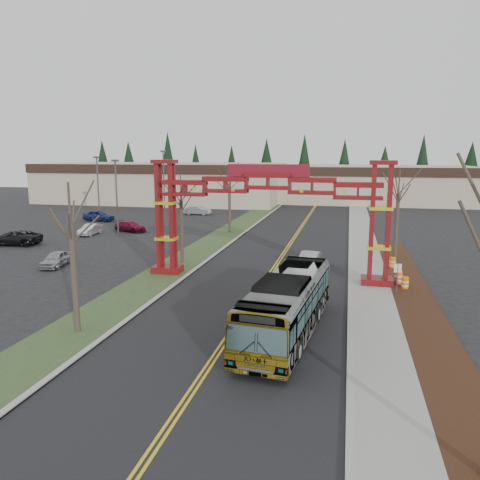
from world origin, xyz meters
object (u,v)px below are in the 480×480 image
(retail_building_east, at_px, (371,184))
(light_pole_near, at_px, (116,192))
(parked_car_near_b, at_px, (90,230))
(silver_sedan, at_px, (309,261))
(street_sign, at_px, (398,273))
(barrel_mid, at_px, (398,278))
(light_pole_far, at_px, (164,176))
(barrel_north, at_px, (393,263))
(gateway_arch, at_px, (268,200))
(parked_car_near_c, at_px, (14,238))
(parked_car_near_a, at_px, (56,259))
(parked_car_far_a, at_px, (198,210))
(parked_car_mid_a, at_px, (130,226))
(parked_car_mid_b, at_px, (99,216))
(bare_tree_median_near, at_px, (71,225))
(bare_tree_right_far, at_px, (398,194))
(bare_tree_median_far, at_px, (229,184))
(retail_building_west, at_px, (165,182))
(transit_bus, at_px, (287,305))
(light_pole_mid, at_px, (98,184))
(barrel_south, at_px, (405,283))
(bare_tree_median_mid, at_px, (181,200))

(retail_building_east, xyz_separation_m, light_pole_near, (-29.98, -47.07, 1.52))
(retail_building_east, relative_size, parked_car_near_b, 9.92)
(silver_sedan, relative_size, street_sign, 1.93)
(silver_sedan, bearing_deg, barrel_mid, -19.85)
(light_pole_far, xyz_separation_m, barrel_north, (34.07, -34.74, -5.22))
(gateway_arch, distance_m, parked_car_near_c, 29.39)
(retail_building_east, distance_m, parked_car_near_a, 68.04)
(parked_car_far_a, height_order, light_pole_near, light_pole_near)
(parked_car_near_b, height_order, street_sign, street_sign)
(parked_car_mid_a, xyz_separation_m, parked_car_mid_b, (-8.35, 7.27, 0.13))
(parked_car_far_a, bearing_deg, parked_car_mid_b, 129.26)
(bare_tree_median_near, bearing_deg, light_pole_far, 107.35)
(parked_car_near_c, height_order, parked_car_mid_a, parked_car_near_c)
(gateway_arch, height_order, retail_building_east, gateway_arch)
(parked_car_near_a, relative_size, bare_tree_right_far, 0.47)
(bare_tree_median_far, bearing_deg, bare_tree_median_near, -90.00)
(retail_building_west, height_order, light_pole_far, light_pole_far)
(parked_car_near_b, xyz_separation_m, bare_tree_median_far, (15.46, 5.23, 5.19))
(gateway_arch, distance_m, bare_tree_median_far, 21.50)
(parked_car_near_c, distance_m, parked_car_mid_a, 13.27)
(parked_car_mid_a, relative_size, barrel_north, 4.37)
(retail_building_west, distance_m, transit_bus, 72.49)
(light_pole_mid, height_order, barrel_mid, light_pole_mid)
(parked_car_near_a, bearing_deg, bare_tree_median_far, 54.07)
(parked_car_mid_b, height_order, bare_tree_right_far, bare_tree_right_far)
(parked_car_far_a, xyz_separation_m, light_pole_far, (-7.53, 5.10, 5.01))
(gateway_arch, xyz_separation_m, parked_car_near_a, (-17.97, 0.00, -5.34))
(parked_car_near_c, height_order, light_pole_far, light_pole_far)
(barrel_north, bearing_deg, parked_car_mid_a, 156.93)
(retail_building_east, relative_size, parked_car_near_c, 6.89)
(parked_car_near_c, relative_size, light_pole_far, 0.56)
(silver_sedan, bearing_deg, barrel_south, -26.16)
(parked_car_near_c, bearing_deg, retail_building_west, 175.10)
(bare_tree_median_near, bearing_deg, parked_car_far_a, 100.67)
(silver_sedan, bearing_deg, light_pole_mid, 152.70)
(gateway_arch, distance_m, bare_tree_median_near, 15.08)
(parked_car_near_b, relative_size, barrel_north, 3.91)
(retail_building_west, bearing_deg, bare_tree_right_far, -48.38)
(transit_bus, relative_size, barrel_north, 11.77)
(gateway_arch, distance_m, barrel_south, 11.30)
(parked_car_near_b, bearing_deg, barrel_north, -16.04)
(light_pole_mid, relative_size, barrel_mid, 8.69)
(gateway_arch, height_order, barrel_south, gateway_arch)
(bare_tree_median_mid, distance_m, barrel_south, 18.98)
(retail_building_west, xyz_separation_m, bare_tree_right_far, (40.00, -45.03, 2.09))
(parked_car_near_c, distance_m, bare_tree_median_near, 28.82)
(retail_building_east, bearing_deg, bare_tree_right_far, -90.00)
(parked_car_near_a, distance_m, light_pole_near, 15.64)
(parked_car_near_b, bearing_deg, parked_car_near_c, -121.88)
(parked_car_mid_b, bearing_deg, parked_car_near_a, -154.67)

